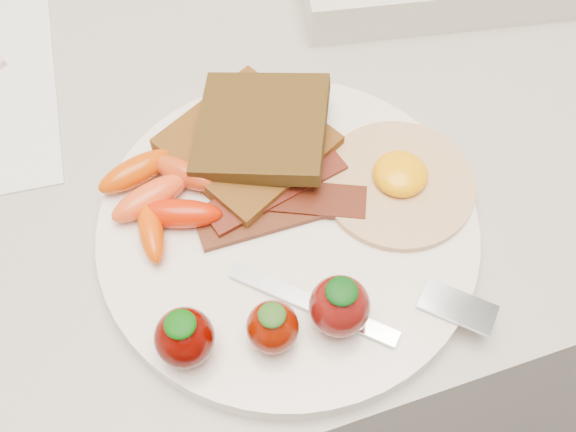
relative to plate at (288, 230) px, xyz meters
name	(u,v)px	position (x,y,z in m)	size (l,w,h in m)	color
counter	(237,306)	(-0.02, 0.16, -0.46)	(2.00, 0.60, 0.90)	gray
plate	(288,230)	(0.00, 0.00, 0.00)	(0.27, 0.27, 0.02)	white
toast_lower	(248,144)	(-0.01, 0.07, 0.02)	(0.10, 0.10, 0.01)	#512A0D
toast_upper	(262,127)	(0.00, 0.07, 0.03)	(0.09, 0.09, 0.01)	black
fried_egg	(399,181)	(0.09, 0.01, 0.01)	(0.13, 0.13, 0.02)	beige
bacon_strips	(280,200)	(0.00, 0.02, 0.01)	(0.12, 0.07, 0.01)	#370C0B
baby_carrots	(160,196)	(-0.08, 0.04, 0.02)	(0.09, 0.10, 0.02)	#E94818
strawberries	(268,322)	(-0.04, -0.08, 0.03)	(0.14, 0.05, 0.05)	#480300
fork	(379,305)	(0.04, -0.08, 0.01)	(0.16, 0.10, 0.00)	silver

